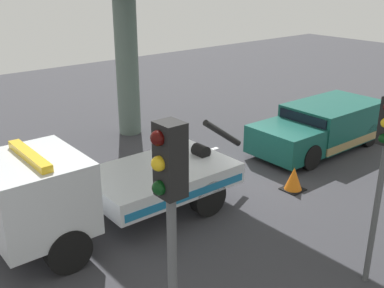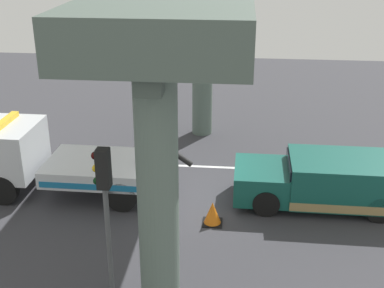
% 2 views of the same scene
% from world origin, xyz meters
% --- Properties ---
extents(ground_plane, '(60.00, 40.00, 0.10)m').
position_xyz_m(ground_plane, '(0.00, 0.00, -0.05)').
color(ground_plane, '#38383D').
extents(lane_stripe_west, '(2.60, 0.16, 0.01)m').
position_xyz_m(lane_stripe_west, '(-6.00, -2.36, 0.00)').
color(lane_stripe_west, silver).
rests_on(lane_stripe_west, ground).
extents(lane_stripe_mid, '(2.60, 0.16, 0.01)m').
position_xyz_m(lane_stripe_mid, '(0.00, -2.36, 0.00)').
color(lane_stripe_mid, silver).
rests_on(lane_stripe_mid, ground).
extents(lane_stripe_east, '(2.60, 0.16, 0.01)m').
position_xyz_m(lane_stripe_east, '(6.00, -2.36, 0.00)').
color(lane_stripe_east, silver).
rests_on(lane_stripe_east, ground).
extents(tow_truck_white, '(7.27, 2.48, 2.46)m').
position_xyz_m(tow_truck_white, '(4.88, -0.01, 1.20)').
color(tow_truck_white, silver).
rests_on(tow_truck_white, ground).
extents(towed_van_green, '(5.22, 2.26, 1.58)m').
position_xyz_m(towed_van_green, '(-4.16, 0.00, 0.78)').
color(towed_van_green, '#145147').
rests_on(towed_van_green, ground).
extents(overpass_structure, '(3.60, 13.65, 6.91)m').
position_xyz_m(overpass_structure, '(0.23, 0.00, 5.89)').
color(overpass_structure, '#596B60').
rests_on(overpass_structure, ground).
extents(traffic_light_far, '(0.39, 0.32, 3.92)m').
position_xyz_m(traffic_light_far, '(1.52, 5.23, 2.87)').
color(traffic_light_far, '#515456').
rests_on(traffic_light_far, ground).
extents(traffic_cone_orange, '(0.59, 0.59, 0.71)m').
position_xyz_m(traffic_cone_orange, '(-0.68, 1.57, 0.34)').
color(traffic_cone_orange, orange).
rests_on(traffic_cone_orange, ground).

